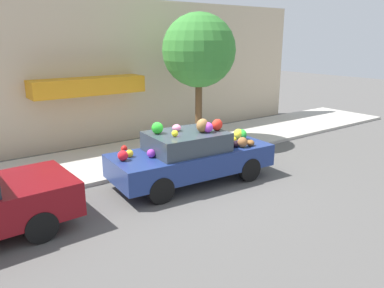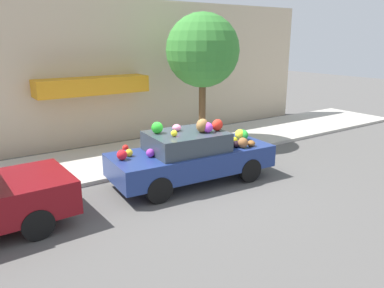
{
  "view_description": "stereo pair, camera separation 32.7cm",
  "coord_description": "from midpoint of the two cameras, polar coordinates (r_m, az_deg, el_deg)",
  "views": [
    {
      "loc": [
        -5.51,
        -7.69,
        3.68
      ],
      "look_at": [
        0.0,
        -0.13,
        1.05
      ],
      "focal_mm": 35.0,
      "sensor_mm": 36.0,
      "label": 1
    },
    {
      "loc": [
        -5.25,
        -7.88,
        3.68
      ],
      "look_at": [
        0.0,
        -0.13,
        1.05
      ],
      "focal_mm": 35.0,
      "sensor_mm": 36.0,
      "label": 2
    }
  ],
  "objects": [
    {
      "name": "sidewalk_curb",
      "position": [
        12.33,
        -6.64,
        -1.48
      ],
      "size": [
        24.0,
        3.2,
        0.11
      ],
      "color": "#B2ADA3",
      "rests_on": "ground"
    },
    {
      "name": "street_tree",
      "position": [
        12.98,
        2.38,
        14.0
      ],
      "size": [
        2.49,
        2.49,
        4.44
      ],
      "color": "brown",
      "rests_on": "sidewalk_curb"
    },
    {
      "name": "building_facade",
      "position": [
        13.81,
        -11.54,
        10.53
      ],
      "size": [
        18.0,
        1.2,
        5.05
      ],
      "color": "#C6B293",
      "rests_on": "ground"
    },
    {
      "name": "art_car",
      "position": [
        9.79,
        0.91,
        -1.71
      ],
      "size": [
        4.39,
        1.96,
        1.73
      ],
      "rotation": [
        0.0,
        0.0,
        -0.07
      ],
      "color": "navy",
      "rests_on": "ground"
    },
    {
      "name": "fire_hydrant",
      "position": [
        10.75,
        -9.18,
        -1.93
      ],
      "size": [
        0.2,
        0.2,
        0.7
      ],
      "color": "red",
      "rests_on": "sidewalk_curb"
    },
    {
      "name": "ground_plane",
      "position": [
        10.15,
        0.51,
        -5.53
      ],
      "size": [
        60.0,
        60.0,
        0.0
      ],
      "primitive_type": "plane",
      "color": "#565451"
    }
  ]
}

